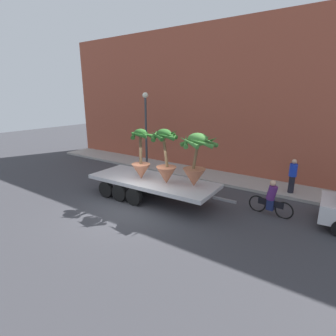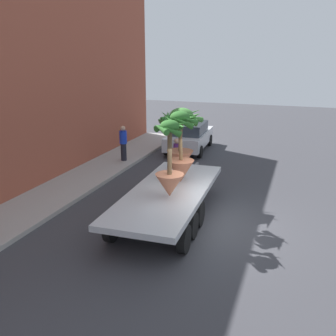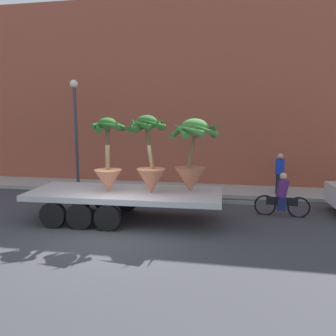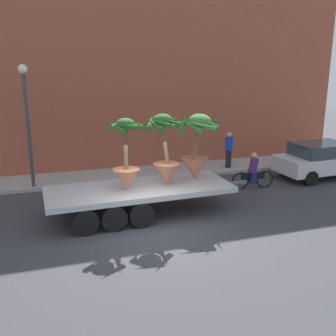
{
  "view_description": "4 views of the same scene",
  "coord_description": "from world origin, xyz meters",
  "px_view_note": "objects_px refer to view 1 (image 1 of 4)",
  "views": [
    {
      "loc": [
        7.34,
        -7.9,
        4.87
      ],
      "look_at": [
        0.81,
        1.5,
        1.64
      ],
      "focal_mm": 28.09,
      "sensor_mm": 36.0,
      "label": 1
    },
    {
      "loc": [
        -10.85,
        -2.44,
        5.23
      ],
      "look_at": [
        1.32,
        1.89,
        1.29
      ],
      "focal_mm": 40.62,
      "sensor_mm": 36.0,
      "label": 2
    },
    {
      "loc": [
        3.33,
        -8.89,
        3.41
      ],
      "look_at": [
        1.35,
        1.64,
        1.74
      ],
      "focal_mm": 35.98,
      "sensor_mm": 36.0,
      "label": 3
    },
    {
      "loc": [
        -2.87,
        -10.76,
        5.0
      ],
      "look_at": [
        0.99,
        1.45,
        1.54
      ],
      "focal_mm": 41.44,
      "sensor_mm": 36.0,
      "label": 4
    }
  ],
  "objects_px": {
    "potted_palm_middle": "(166,160)",
    "potted_palm_front": "(196,160)",
    "flatbed_trailer": "(148,182)",
    "street_lamp": "(146,121)",
    "pedestrian_near_gate": "(293,175)",
    "potted_palm_rear": "(141,159)",
    "cyclist": "(271,200)"
  },
  "relations": [
    {
      "from": "potted_palm_rear",
      "to": "potted_palm_middle",
      "type": "distance_m",
      "value": 1.35
    },
    {
      "from": "flatbed_trailer",
      "to": "potted_palm_middle",
      "type": "height_order",
      "value": "potted_palm_middle"
    },
    {
      "from": "cyclist",
      "to": "street_lamp",
      "type": "bearing_deg",
      "value": 163.91
    },
    {
      "from": "street_lamp",
      "to": "flatbed_trailer",
      "type": "bearing_deg",
      "value": -50.09
    },
    {
      "from": "potted_palm_rear",
      "to": "potted_palm_middle",
      "type": "height_order",
      "value": "potted_palm_middle"
    },
    {
      "from": "cyclist",
      "to": "pedestrian_near_gate",
      "type": "xyz_separation_m",
      "value": [
        0.27,
        2.83,
        0.37
      ]
    },
    {
      "from": "flatbed_trailer",
      "to": "potted_palm_front",
      "type": "bearing_deg",
      "value": 6.98
    },
    {
      "from": "potted_palm_middle",
      "to": "cyclist",
      "type": "xyz_separation_m",
      "value": [
        4.26,
        1.52,
        -1.4
      ]
    },
    {
      "from": "pedestrian_near_gate",
      "to": "potted_palm_rear",
      "type": "bearing_deg",
      "value": -142.83
    },
    {
      "from": "flatbed_trailer",
      "to": "potted_palm_front",
      "type": "xyz_separation_m",
      "value": [
        2.42,
        0.3,
        1.4
      ]
    },
    {
      "from": "pedestrian_near_gate",
      "to": "cyclist",
      "type": "bearing_deg",
      "value": -95.43
    },
    {
      "from": "cyclist",
      "to": "pedestrian_near_gate",
      "type": "bearing_deg",
      "value": 84.57
    },
    {
      "from": "flatbed_trailer",
      "to": "potted_palm_middle",
      "type": "relative_size",
      "value": 2.96
    },
    {
      "from": "potted_palm_middle",
      "to": "pedestrian_near_gate",
      "type": "bearing_deg",
      "value": 43.83
    },
    {
      "from": "potted_palm_middle",
      "to": "potted_palm_front",
      "type": "xyz_separation_m",
      "value": [
        1.3,
        0.4,
        0.1
      ]
    },
    {
      "from": "flatbed_trailer",
      "to": "pedestrian_near_gate",
      "type": "xyz_separation_m",
      "value": [
        5.65,
        4.24,
        0.27
      ]
    },
    {
      "from": "flatbed_trailer",
      "to": "cyclist",
      "type": "distance_m",
      "value": 5.57
    },
    {
      "from": "potted_palm_rear",
      "to": "potted_palm_front",
      "type": "relative_size",
      "value": 1.01
    },
    {
      "from": "potted_palm_middle",
      "to": "potted_palm_front",
      "type": "bearing_deg",
      "value": 17.22
    },
    {
      "from": "cyclist",
      "to": "street_lamp",
      "type": "relative_size",
      "value": 0.38
    },
    {
      "from": "potted_palm_front",
      "to": "potted_palm_middle",
      "type": "bearing_deg",
      "value": -162.78
    },
    {
      "from": "flatbed_trailer",
      "to": "pedestrian_near_gate",
      "type": "height_order",
      "value": "pedestrian_near_gate"
    },
    {
      "from": "potted_palm_middle",
      "to": "pedestrian_near_gate",
      "type": "distance_m",
      "value": 6.36
    },
    {
      "from": "cyclist",
      "to": "pedestrian_near_gate",
      "type": "height_order",
      "value": "pedestrian_near_gate"
    },
    {
      "from": "cyclist",
      "to": "flatbed_trailer",
      "type": "bearing_deg",
      "value": -165.29
    },
    {
      "from": "street_lamp",
      "to": "potted_palm_front",
      "type": "bearing_deg",
      "value": -32.4
    },
    {
      "from": "potted_palm_rear",
      "to": "potted_palm_front",
      "type": "bearing_deg",
      "value": 10.84
    },
    {
      "from": "flatbed_trailer",
      "to": "cyclist",
      "type": "height_order",
      "value": "cyclist"
    },
    {
      "from": "potted_palm_rear",
      "to": "potted_palm_front",
      "type": "height_order",
      "value": "potted_palm_rear"
    },
    {
      "from": "potted_palm_rear",
      "to": "potted_palm_front",
      "type": "xyz_separation_m",
      "value": [
        2.64,
        0.51,
        0.25
      ]
    },
    {
      "from": "cyclist",
      "to": "potted_palm_rear",
      "type": "bearing_deg",
      "value": -163.85
    },
    {
      "from": "potted_palm_rear",
      "to": "pedestrian_near_gate",
      "type": "distance_m",
      "value": 7.41
    }
  ]
}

